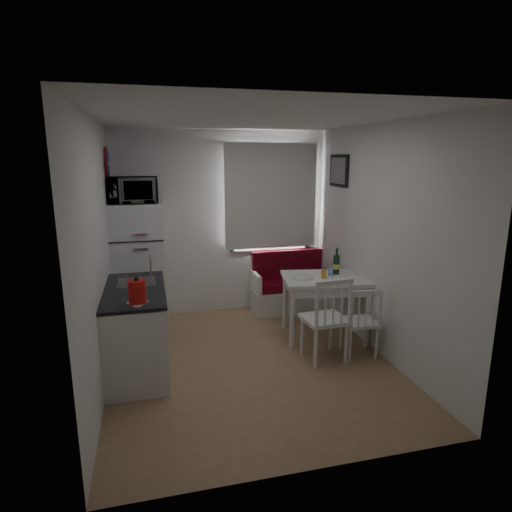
{
  "coord_description": "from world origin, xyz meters",
  "views": [
    {
      "loc": [
        -1.0,
        -4.25,
        2.22
      ],
      "look_at": [
        0.19,
        0.5,
        1.09
      ],
      "focal_mm": 30.0,
      "sensor_mm": 36.0,
      "label": 1
    }
  ],
  "objects_px": {
    "chair_left": "(328,311)",
    "chair_right": "(363,315)",
    "kitchen_counter": "(137,329)",
    "kettle": "(137,292)",
    "bench": "(293,291)",
    "microwave": "(133,190)",
    "fridge": "(138,266)",
    "dining_table": "(326,284)",
    "wine_bottle": "(336,261)"
  },
  "relations": [
    {
      "from": "chair_left",
      "to": "chair_right",
      "type": "distance_m",
      "value": 0.44
    },
    {
      "from": "dining_table",
      "to": "chair_right",
      "type": "height_order",
      "value": "chair_right"
    },
    {
      "from": "fridge",
      "to": "kettle",
      "type": "relative_size",
      "value": 6.42
    },
    {
      "from": "dining_table",
      "to": "chair_right",
      "type": "relative_size",
      "value": 2.62
    },
    {
      "from": "fridge",
      "to": "chair_right",
      "type": "bearing_deg",
      "value": -33.17
    },
    {
      "from": "chair_right",
      "to": "dining_table",
      "type": "bearing_deg",
      "value": 110.11
    },
    {
      "from": "bench",
      "to": "chair_right",
      "type": "height_order",
      "value": "bench"
    },
    {
      "from": "fridge",
      "to": "microwave",
      "type": "distance_m",
      "value": 0.99
    },
    {
      "from": "dining_table",
      "to": "chair_left",
      "type": "height_order",
      "value": "chair_left"
    },
    {
      "from": "chair_left",
      "to": "microwave",
      "type": "bearing_deg",
      "value": 137.72
    },
    {
      "from": "microwave",
      "to": "wine_bottle",
      "type": "xyz_separation_m",
      "value": [
        2.43,
        -0.78,
        -0.87
      ]
    },
    {
      "from": "dining_table",
      "to": "fridge",
      "type": "distance_m",
      "value": 2.44
    },
    {
      "from": "dining_table",
      "to": "wine_bottle",
      "type": "relative_size",
      "value": 3.45
    },
    {
      "from": "bench",
      "to": "chair_right",
      "type": "distance_m",
      "value": 1.73
    },
    {
      "from": "kitchen_counter",
      "to": "wine_bottle",
      "type": "relative_size",
      "value": 3.94
    },
    {
      "from": "chair_right",
      "to": "kettle",
      "type": "bearing_deg",
      "value": -170.58
    },
    {
      "from": "chair_left",
      "to": "bench",
      "type": "bearing_deg",
      "value": 79.33
    },
    {
      "from": "wine_bottle",
      "to": "chair_left",
      "type": "bearing_deg",
      "value": -119.09
    },
    {
      "from": "chair_right",
      "to": "microwave",
      "type": "xyz_separation_m",
      "value": [
        -2.43,
        1.54,
        1.32
      ]
    },
    {
      "from": "fridge",
      "to": "dining_table",
      "type": "bearing_deg",
      "value": -22.52
    },
    {
      "from": "bench",
      "to": "chair_left",
      "type": "relative_size",
      "value": 2.34
    },
    {
      "from": "kitchen_counter",
      "to": "microwave",
      "type": "distance_m",
      "value": 1.82
    },
    {
      "from": "dining_table",
      "to": "chair_left",
      "type": "distance_m",
      "value": 0.72
    },
    {
      "from": "kitchen_counter",
      "to": "kettle",
      "type": "xyz_separation_m",
      "value": [
        0.05,
        -0.54,
        0.57
      ]
    },
    {
      "from": "dining_table",
      "to": "wine_bottle",
      "type": "bearing_deg",
      "value": 39.03
    },
    {
      "from": "kitchen_counter",
      "to": "fridge",
      "type": "xyz_separation_m",
      "value": [
        0.02,
        1.24,
        0.38
      ]
    },
    {
      "from": "kitchen_counter",
      "to": "microwave",
      "type": "xyz_separation_m",
      "value": [
        0.02,
        1.19,
        1.37
      ]
    },
    {
      "from": "kitchen_counter",
      "to": "microwave",
      "type": "relative_size",
      "value": 2.25
    },
    {
      "from": "fridge",
      "to": "kettle",
      "type": "distance_m",
      "value": 1.79
    },
    {
      "from": "chair_right",
      "to": "wine_bottle",
      "type": "relative_size",
      "value": 1.32
    },
    {
      "from": "bench",
      "to": "microwave",
      "type": "distance_m",
      "value": 2.68
    },
    {
      "from": "bench",
      "to": "chair_right",
      "type": "bearing_deg",
      "value": -81.87
    },
    {
      "from": "chair_left",
      "to": "fridge",
      "type": "relative_size",
      "value": 0.31
    },
    {
      "from": "chair_left",
      "to": "fridge",
      "type": "bearing_deg",
      "value": 136.84
    },
    {
      "from": "bench",
      "to": "wine_bottle",
      "type": "height_order",
      "value": "wine_bottle"
    },
    {
      "from": "chair_left",
      "to": "chair_right",
      "type": "xyz_separation_m",
      "value": [
        0.43,
        0.02,
        -0.09
      ]
    },
    {
      "from": "kitchen_counter",
      "to": "dining_table",
      "type": "distance_m",
      "value": 2.3
    },
    {
      "from": "fridge",
      "to": "bench",
      "type": "bearing_deg",
      "value": 2.84
    },
    {
      "from": "kettle",
      "to": "wine_bottle",
      "type": "height_order",
      "value": "kettle"
    },
    {
      "from": "dining_table",
      "to": "wine_bottle",
      "type": "distance_m",
      "value": 0.33
    },
    {
      "from": "kitchen_counter",
      "to": "bench",
      "type": "relative_size",
      "value": 1.08
    },
    {
      "from": "kitchen_counter",
      "to": "dining_table",
      "type": "height_order",
      "value": "kitchen_counter"
    },
    {
      "from": "bench",
      "to": "microwave",
      "type": "xyz_separation_m",
      "value": [
        -2.19,
        -0.16,
        1.54
      ]
    },
    {
      "from": "chair_right",
      "to": "chair_left",
      "type": "bearing_deg",
      "value": -173.06
    },
    {
      "from": "dining_table",
      "to": "chair_right",
      "type": "distance_m",
      "value": 0.7
    },
    {
      "from": "bench",
      "to": "microwave",
      "type": "relative_size",
      "value": 2.09
    },
    {
      "from": "kitchen_counter",
      "to": "chair_left",
      "type": "xyz_separation_m",
      "value": [
        2.02,
        -0.36,
        0.15
      ]
    },
    {
      "from": "kitchen_counter",
      "to": "wine_bottle",
      "type": "height_order",
      "value": "kitchen_counter"
    },
    {
      "from": "bench",
      "to": "fridge",
      "type": "distance_m",
      "value": 2.26
    },
    {
      "from": "kitchen_counter",
      "to": "chair_left",
      "type": "bearing_deg",
      "value": -10.09
    }
  ]
}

